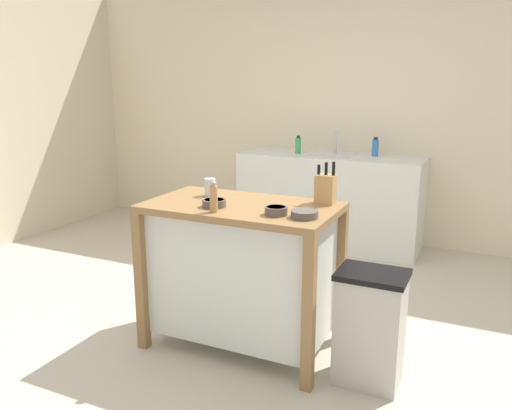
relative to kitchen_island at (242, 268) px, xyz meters
name	(u,v)px	position (x,y,z in m)	size (l,w,h in m)	color
ground_plane	(241,336)	(-0.05, 0.08, -0.50)	(6.99, 6.99, 0.00)	#BCB29E
wall_back	(350,110)	(-0.05, 2.52, 0.80)	(5.99, 0.10, 2.60)	beige
wall_left	(8,110)	(-3.05, 1.00, 0.80)	(0.10, 3.04, 2.60)	beige
kitchen_island	(242,268)	(0.00, 0.00, 0.00)	(1.11, 0.64, 0.89)	olive
knife_block	(326,189)	(0.44, 0.22, 0.48)	(0.11, 0.09, 0.25)	tan
bowl_stoneware_deep	(305,214)	(0.44, -0.13, 0.41)	(0.14, 0.14, 0.04)	#564C47
bowl_ceramic_small	(214,203)	(-0.11, -0.12, 0.42)	(0.14, 0.14, 0.04)	#564C47
bowl_ceramic_wide	(276,210)	(0.28, -0.14, 0.42)	(0.12, 0.12, 0.04)	#564C47
drinking_cup	(210,187)	(-0.27, 0.11, 0.45)	(0.07, 0.07, 0.11)	silver
pepper_grinder	(213,197)	(-0.06, -0.23, 0.48)	(0.04, 0.04, 0.17)	#AD7F4C
trash_bin	(370,327)	(0.80, -0.07, -0.18)	(0.36, 0.28, 0.63)	#B7B2A8
sink_counter	(330,200)	(-0.13, 2.17, -0.05)	(1.75, 0.60, 0.89)	silver
sink_faucet	(336,142)	(-0.13, 2.31, 0.50)	(0.02, 0.02, 0.22)	#B7BCC1
bottle_dish_soap	(375,147)	(0.27, 2.27, 0.47)	(0.06, 0.06, 0.18)	blue
bottle_spray_cleaner	(298,145)	(-0.45, 2.14, 0.47)	(0.06, 0.06, 0.17)	green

